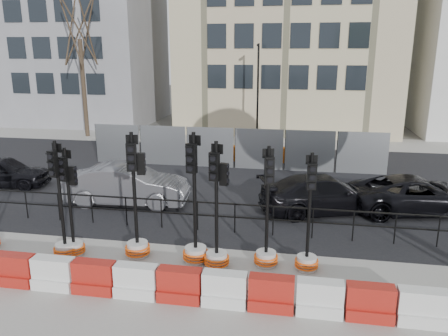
% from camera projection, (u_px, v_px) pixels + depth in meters
% --- Properties ---
extents(ground, '(120.00, 120.00, 0.00)m').
position_uv_depth(ground, '(188.00, 247.00, 12.88)').
color(ground, '#51514C').
rests_on(ground, ground).
extents(sidewalk_near, '(40.00, 6.00, 0.02)m').
position_uv_depth(sidewalk_near, '(156.00, 302.00, 10.02)').
color(sidewalk_near, gray).
rests_on(sidewalk_near, ground).
extents(road, '(40.00, 14.00, 0.03)m').
position_uv_depth(road, '(228.00, 179.00, 19.53)').
color(road, black).
rests_on(road, ground).
extents(sidewalk_far, '(40.00, 4.00, 0.02)m').
position_uv_depth(sidewalk_far, '(251.00, 140.00, 28.09)').
color(sidewalk_far, gray).
rests_on(sidewalk_far, ground).
extents(building_grey, '(11.00, 9.06, 14.00)m').
position_uv_depth(building_grey, '(84.00, 32.00, 34.29)').
color(building_grey, gray).
rests_on(building_grey, ground).
extents(building_cream, '(15.00, 10.06, 18.00)m').
position_uv_depth(building_cream, '(290.00, 1.00, 31.10)').
color(building_cream, '#C0B88C').
rests_on(building_cream, ground).
extents(kerb_railing, '(18.00, 0.04, 1.00)m').
position_uv_depth(kerb_railing, '(197.00, 211.00, 13.84)').
color(kerb_railing, black).
rests_on(kerb_railing, ground).
extents(heras_fencing, '(14.33, 1.72, 2.00)m').
position_uv_depth(heras_fencing, '(227.00, 151.00, 22.01)').
color(heras_fencing, gray).
rests_on(heras_fencing, ground).
extents(lamp_post_far, '(0.12, 0.56, 6.00)m').
position_uv_depth(lamp_post_far, '(258.00, 91.00, 26.20)').
color(lamp_post_far, black).
rests_on(lamp_post_far, ground).
extents(tree_bare_far, '(2.00, 2.00, 9.00)m').
position_uv_depth(tree_bare_far, '(79.00, 33.00, 27.71)').
color(tree_bare_far, '#473828').
rests_on(tree_bare_far, ground).
extents(barrier_row, '(12.55, 0.50, 0.80)m').
position_uv_depth(barrier_row, '(158.00, 284.00, 10.12)').
color(barrier_row, '#B8300E').
rests_on(barrier_row, ground).
extents(traffic_signal_b, '(0.61, 0.61, 3.12)m').
position_uv_depth(traffic_signal_b, '(72.00, 231.00, 12.16)').
color(traffic_signal_b, silver).
rests_on(traffic_signal_b, ground).
extents(traffic_signal_c, '(0.66, 0.66, 3.33)m').
position_uv_depth(traffic_signal_c, '(64.00, 234.00, 12.07)').
color(traffic_signal_c, silver).
rests_on(traffic_signal_c, ground).
extents(traffic_signal_d, '(0.70, 0.70, 3.55)m').
position_uv_depth(traffic_signal_d, '(137.00, 229.00, 12.05)').
color(traffic_signal_d, silver).
rests_on(traffic_signal_d, ground).
extents(traffic_signal_e, '(0.71, 0.71, 3.61)m').
position_uv_depth(traffic_signal_e, '(195.00, 237.00, 11.76)').
color(traffic_signal_e, silver).
rests_on(traffic_signal_e, ground).
extents(traffic_signal_f, '(0.68, 0.68, 3.43)m').
position_uv_depth(traffic_signal_f, '(217.00, 239.00, 11.46)').
color(traffic_signal_f, silver).
rests_on(traffic_signal_f, ground).
extents(traffic_signal_g, '(0.65, 0.65, 3.29)m').
position_uv_depth(traffic_signal_g, '(266.00, 242.00, 11.58)').
color(traffic_signal_g, silver).
rests_on(traffic_signal_g, ground).
extents(traffic_signal_h, '(0.63, 0.63, 3.18)m').
position_uv_depth(traffic_signal_h, '(307.00, 247.00, 11.36)').
color(traffic_signal_h, silver).
rests_on(traffic_signal_h, ground).
extents(car_a, '(2.67, 4.32, 1.32)m').
position_uv_depth(car_a, '(2.00, 172.00, 18.39)').
color(car_a, black).
rests_on(car_a, ground).
extents(car_b, '(2.22, 4.79, 1.50)m').
position_uv_depth(car_b, '(127.00, 185.00, 16.29)').
color(car_b, '#525358').
rests_on(car_b, ground).
extents(car_c, '(4.94, 5.87, 1.34)m').
position_uv_depth(car_c, '(324.00, 194.00, 15.51)').
color(car_c, black).
rests_on(car_c, ground).
extents(car_d, '(3.97, 5.52, 1.30)m').
position_uv_depth(car_d, '(416.00, 195.00, 15.49)').
color(car_d, black).
rests_on(car_d, ground).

